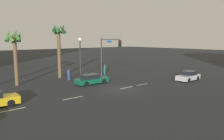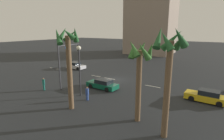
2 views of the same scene
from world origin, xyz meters
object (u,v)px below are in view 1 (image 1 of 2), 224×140
(car_2, at_px, (188,76))
(pedestrian_1, at_px, (105,69))
(palm_tree_2, at_px, (14,46))
(streetlamp, at_px, (80,50))
(pedestrian_0, at_px, (69,75))
(traffic_signal, at_px, (108,51))
(palm_tree_0, at_px, (59,41))
(car_0, at_px, (91,79))

(car_2, bearing_deg, pedestrian_1, 116.57)
(palm_tree_2, bearing_deg, streetlamp, -11.34)
(pedestrian_0, height_order, pedestrian_1, pedestrian_1)
(traffic_signal, bearing_deg, pedestrian_1, 60.21)
(pedestrian_1, bearing_deg, palm_tree_2, 178.02)
(traffic_signal, distance_m, pedestrian_0, 6.96)
(palm_tree_0, bearing_deg, car_0, -81.36)
(streetlamp, distance_m, pedestrian_0, 3.98)
(pedestrian_0, bearing_deg, car_2, -40.80)
(traffic_signal, bearing_deg, palm_tree_0, 139.41)
(traffic_signal, distance_m, palm_tree_0, 7.70)
(car_2, bearing_deg, car_0, 150.01)
(car_2, relative_size, palm_tree_2, 0.56)
(car_2, relative_size, palm_tree_0, 0.49)
(traffic_signal, bearing_deg, car_0, -154.51)
(car_2, relative_size, traffic_signal, 0.66)
(traffic_signal, bearing_deg, pedestrian_0, 158.49)
(palm_tree_0, bearing_deg, streetlamp, -62.30)
(car_0, height_order, car_2, car_2)
(car_0, xyz_separation_m, traffic_signal, (4.63, 2.21, 3.60))
(traffic_signal, height_order, pedestrian_0, traffic_signal)
(traffic_signal, relative_size, palm_tree_0, 0.74)
(car_0, height_order, streetlamp, streetlamp)
(streetlamp, distance_m, palm_tree_0, 3.98)
(car_2, distance_m, pedestrian_1, 13.70)
(car_2, height_order, streetlamp, streetlamp)
(pedestrian_1, height_order, palm_tree_0, palm_tree_0)
(streetlamp, height_order, pedestrian_1, streetlamp)
(streetlamp, distance_m, palm_tree_2, 9.03)
(streetlamp, bearing_deg, palm_tree_0, 117.70)
(car_2, height_order, traffic_signal, traffic_signal)
(traffic_signal, xyz_separation_m, pedestrian_1, (1.65, 2.88, -3.31))
(car_0, xyz_separation_m, pedestrian_1, (6.28, 5.09, 0.30))
(pedestrian_1, bearing_deg, streetlamp, -167.32)
(streetlamp, bearing_deg, palm_tree_2, 168.66)
(car_0, distance_m, palm_tree_0, 8.89)
(car_0, distance_m, palm_tree_2, 10.91)
(car_2, distance_m, palm_tree_2, 24.64)
(traffic_signal, height_order, palm_tree_0, palm_tree_0)
(pedestrian_0, bearing_deg, car_0, -76.88)
(car_0, distance_m, streetlamp, 5.41)
(pedestrian_0, relative_size, palm_tree_2, 0.22)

